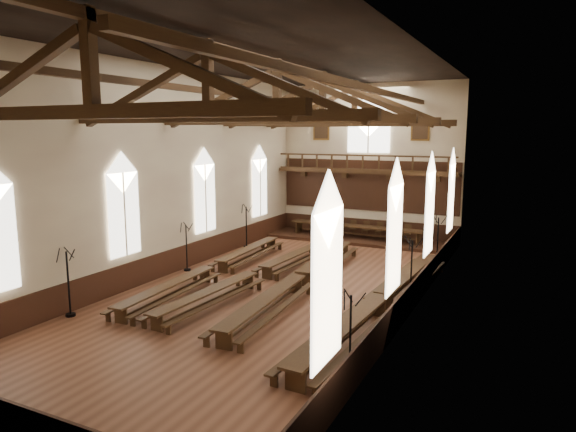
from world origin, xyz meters
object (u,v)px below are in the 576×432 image
candelabrum_left_near (69,296)px  candelabrum_left_mid (187,256)px  candelabrum_right_far (437,250)px  candelabrum_left_far (246,234)px  refectory_row_d (382,299)px  dais (355,239)px  refectory_row_a (214,267)px  candelabrum_right_near (350,349)px  high_table (355,227)px  candelabrum_right_mid (411,280)px  refectory_row_b (258,273)px  refectory_row_c (299,278)px

candelabrum_left_near → candelabrum_left_mid: 7.23m
candelabrum_right_far → candelabrum_left_far: bearing=-175.7°
candelabrum_left_near → candelabrum_left_far: (0.00, 13.10, -0.01)m
refectory_row_d → dais: 13.37m
refectory_row_a → candelabrum_right_far: bearing=37.7°
candelabrum_left_far → candelabrum_right_near: 17.06m
high_table → candelabrum_right_near: (5.82, -17.68, -0.12)m
dais → candelabrum_right_mid: 11.57m
candelabrum_right_mid → refectory_row_b: bearing=-171.6°
candelabrum_left_near → candelabrum_right_far: candelabrum_right_far is taller
candelabrum_left_mid → refectory_row_a: bearing=-12.0°
high_table → candelabrum_left_far: 7.09m
high_table → dais: bearing=0.0°
refectory_row_b → candelabrum_right_mid: size_ratio=5.29×
candelabrum_left_mid → candelabrum_left_far: (-0.00, 5.87, 0.05)m
dais → candelabrum_right_far: (5.82, -3.89, 0.71)m
candelabrum_right_far → candelabrum_left_near: bearing=-128.5°
candelabrum_right_near → candelabrum_left_mid: bearing=147.4°
candelabrum_left_mid → refectory_row_b: bearing=-5.1°
candelabrum_left_far → candelabrum_left_near: bearing=-90.0°
refectory_row_d → candelabrum_right_far: candelabrum_right_far is taller
dais → high_table: 0.79m
refectory_row_d → candelabrum_left_mid: (-10.52, 1.69, 0.18)m
refectory_row_d → candelabrum_left_near: (-10.52, -5.53, 0.24)m
refectory_row_d → candelabrum_right_near: candelabrum_right_near is taller
refectory_row_c → candelabrum_right_mid: (4.69, 1.00, 0.25)m
refectory_row_b → refectory_row_c: (2.10, 0.00, 0.05)m
dais → candelabrum_left_near: 18.60m
refectory_row_a → refectory_row_b: bearing=0.5°
refectory_row_a → refectory_row_d: (8.64, -1.29, 0.07)m
high_table → candelabrum_left_mid: (-5.28, -10.59, -0.14)m
refectory_row_d → high_table: 13.36m
refectory_row_d → refectory_row_a: bearing=171.5°
refectory_row_c → candelabrum_left_far: 8.96m
candelabrum_left_near → candelabrum_left_mid: (0.00, 7.23, -0.06)m
refectory_row_b → candelabrum_right_far: bearing=46.3°
refectory_row_d → candelabrum_right_mid: bearing=76.0°
refectory_row_a → candelabrum_left_far: 6.56m
dais → candelabrum_right_near: 18.63m
refectory_row_d → candelabrum_left_near: candelabrum_left_near is taller
candelabrum_left_near → candelabrum_right_near: bearing=0.7°
refectory_row_c → candelabrum_right_mid: size_ratio=5.53×
refectory_row_a → candelabrum_left_near: candelabrum_left_near is taller
candelabrum_left_far → refectory_row_a: bearing=-73.3°
candelabrum_left_far → candelabrum_right_far: size_ratio=0.99×
refectory_row_a → candelabrum_left_near: 7.09m
refectory_row_b → candelabrum_left_near: 8.09m
high_table → candelabrum_right_near: size_ratio=3.49×
dais → candelabrum_left_far: candelabrum_left_far is taller
refectory_row_d → candelabrum_left_far: candelabrum_left_far is taller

